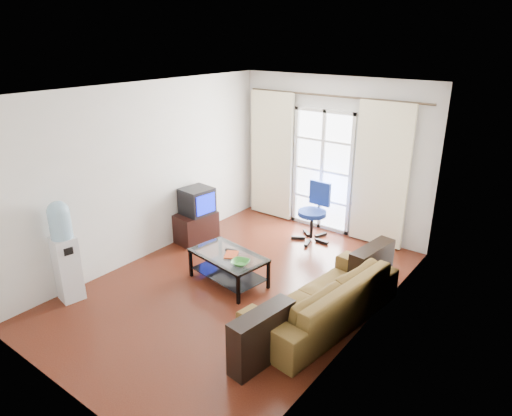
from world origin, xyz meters
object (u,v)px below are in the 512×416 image
at_px(water_cooler, 64,249).
at_px(task_chair, 313,223).
at_px(sofa, 324,297).
at_px(tv_stand, 196,227).
at_px(crt_tv, 196,201).
at_px(coffee_table, 228,264).

bearing_deg(water_cooler, task_chair, 76.71).
relative_size(sofa, task_chair, 2.26).
distance_m(tv_stand, crt_tv, 0.47).
xyz_separation_m(coffee_table, tv_stand, (-1.36, 0.74, -0.04)).
bearing_deg(sofa, water_cooler, -53.89).
height_order(sofa, crt_tv, crt_tv).
relative_size(coffee_table, tv_stand, 1.73).
relative_size(tv_stand, water_cooler, 0.49).
height_order(tv_stand, water_cooler, water_cooler).
bearing_deg(task_chair, tv_stand, -138.82).
distance_m(sofa, coffee_table, 1.52).
xyz_separation_m(sofa, tv_stand, (-2.88, 0.73, -0.07)).
bearing_deg(water_cooler, coffee_table, 59.59).
xyz_separation_m(coffee_table, water_cooler, (-1.41, -1.60, 0.44)).
distance_m(coffee_table, task_chair, 2.00).
distance_m(sofa, crt_tv, 3.01).
relative_size(coffee_table, task_chair, 1.17).
distance_m(sofa, water_cooler, 3.37).
xyz_separation_m(tv_stand, crt_tv, (0.00, 0.04, 0.47)).
distance_m(sofa, task_chair, 2.38).
relative_size(sofa, coffee_table, 1.93).
bearing_deg(task_chair, coffee_table, -93.32).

